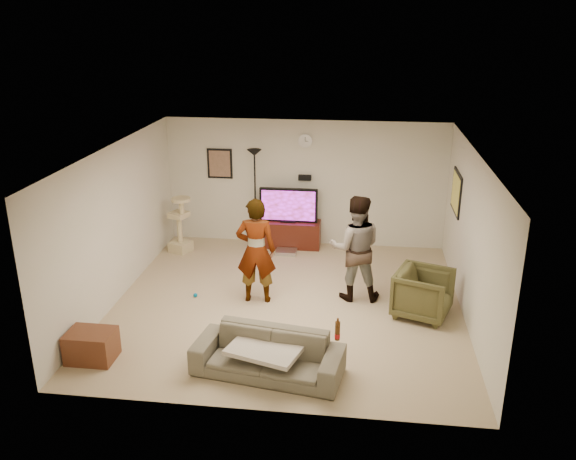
# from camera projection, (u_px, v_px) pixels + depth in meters

# --- Properties ---
(floor) EXTENTS (5.50, 5.50, 0.02)m
(floor) POSITION_uv_depth(u_px,v_px,m) (287.00, 304.00, 9.53)
(floor) COLOR tan
(floor) RESTS_ON ground
(ceiling) EXTENTS (5.50, 5.50, 0.02)m
(ceiling) POSITION_uv_depth(u_px,v_px,m) (287.00, 150.00, 8.66)
(ceiling) COLOR white
(ceiling) RESTS_ON wall_back
(wall_back) EXTENTS (5.50, 0.04, 2.50)m
(wall_back) POSITION_uv_depth(u_px,v_px,m) (305.00, 183.00, 11.66)
(wall_back) COLOR silver
(wall_back) RESTS_ON floor
(wall_front) EXTENTS (5.50, 0.04, 2.50)m
(wall_front) POSITION_uv_depth(u_px,v_px,m) (256.00, 316.00, 6.53)
(wall_front) COLOR silver
(wall_front) RESTS_ON floor
(wall_left) EXTENTS (0.04, 5.50, 2.50)m
(wall_left) POSITION_uv_depth(u_px,v_px,m) (116.00, 223.00, 9.42)
(wall_left) COLOR silver
(wall_left) RESTS_ON floor
(wall_right) EXTENTS (0.04, 5.50, 2.50)m
(wall_right) POSITION_uv_depth(u_px,v_px,m) (471.00, 239.00, 8.77)
(wall_right) COLOR silver
(wall_right) RESTS_ON floor
(wall_clock) EXTENTS (0.26, 0.04, 0.26)m
(wall_clock) POSITION_uv_depth(u_px,v_px,m) (305.00, 141.00, 11.34)
(wall_clock) COLOR white
(wall_clock) RESTS_ON wall_back
(wall_speaker) EXTENTS (0.25, 0.10, 0.10)m
(wall_speaker) POSITION_uv_depth(u_px,v_px,m) (305.00, 178.00, 11.56)
(wall_speaker) COLOR black
(wall_speaker) RESTS_ON wall_back
(picture_back) EXTENTS (0.42, 0.03, 0.52)m
(picture_back) POSITION_uv_depth(u_px,v_px,m) (220.00, 164.00, 11.72)
(picture_back) COLOR brown
(picture_back) RESTS_ON wall_back
(picture_right) EXTENTS (0.03, 0.78, 0.62)m
(picture_right) POSITION_uv_depth(u_px,v_px,m) (456.00, 192.00, 10.18)
(picture_right) COLOR #E7DA59
(picture_right) RESTS_ON wall_right
(tv_stand) EXTENTS (1.26, 0.45, 0.53)m
(tv_stand) POSITION_uv_depth(u_px,v_px,m) (289.00, 234.00, 11.80)
(tv_stand) COLOR #3A130B
(tv_stand) RESTS_ON floor
(console_box) EXTENTS (0.40, 0.30, 0.07)m
(console_box) POSITION_uv_depth(u_px,v_px,m) (286.00, 252.00, 11.51)
(console_box) COLOR #BEBEBF
(console_box) RESTS_ON floor
(tv) EXTENTS (1.14, 0.08, 0.68)m
(tv) POSITION_uv_depth(u_px,v_px,m) (289.00, 205.00, 11.60)
(tv) COLOR black
(tv) RESTS_ON tv_stand
(tv_screen) EXTENTS (1.05, 0.01, 0.60)m
(tv_screen) POSITION_uv_depth(u_px,v_px,m) (288.00, 206.00, 11.56)
(tv_screen) COLOR #B31DD7
(tv_screen) RESTS_ON tv
(floor_lamp) EXTENTS (0.32, 0.32, 1.95)m
(floor_lamp) POSITION_uv_depth(u_px,v_px,m) (255.00, 198.00, 11.64)
(floor_lamp) COLOR black
(floor_lamp) RESTS_ON floor
(cat_tree) EXTENTS (0.46, 0.46, 1.12)m
(cat_tree) POSITION_uv_depth(u_px,v_px,m) (179.00, 224.00, 11.44)
(cat_tree) COLOR #C4B586
(cat_tree) RESTS_ON floor
(person_left) EXTENTS (0.66, 0.46, 1.73)m
(person_left) POSITION_uv_depth(u_px,v_px,m) (256.00, 251.00, 9.36)
(person_left) COLOR #989898
(person_left) RESTS_ON floor
(person_right) EXTENTS (0.89, 0.72, 1.74)m
(person_right) POSITION_uv_depth(u_px,v_px,m) (355.00, 248.00, 9.45)
(person_right) COLOR #2A629D
(person_right) RESTS_ON floor
(sofa) EXTENTS (2.01, 1.04, 0.56)m
(sofa) POSITION_uv_depth(u_px,v_px,m) (268.00, 354.00, 7.59)
(sofa) COLOR #5D5746
(sofa) RESTS_ON floor
(throw_blanket) EXTENTS (1.07, 0.94, 0.06)m
(throw_blanket) POSITION_uv_depth(u_px,v_px,m) (266.00, 348.00, 7.56)
(throw_blanket) COLOR beige
(throw_blanket) RESTS_ON sofa
(beer_bottle) EXTENTS (0.06, 0.06, 0.25)m
(beer_bottle) POSITION_uv_depth(u_px,v_px,m) (338.00, 331.00, 7.34)
(beer_bottle) COLOR #45240A
(beer_bottle) RESTS_ON sofa
(armchair) EXTENTS (1.04, 1.02, 0.74)m
(armchair) POSITION_uv_depth(u_px,v_px,m) (423.00, 293.00, 9.03)
(armchair) COLOR #423F20
(armchair) RESTS_ON floor
(side_table) EXTENTS (0.62, 0.47, 0.41)m
(side_table) POSITION_uv_depth(u_px,v_px,m) (92.00, 346.00, 7.92)
(side_table) COLOR #522917
(side_table) RESTS_ON floor
(toy_ball) EXTENTS (0.07, 0.07, 0.07)m
(toy_ball) POSITION_uv_depth(u_px,v_px,m) (195.00, 295.00, 9.74)
(toy_ball) COLOR #01699D
(toy_ball) RESTS_ON floor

